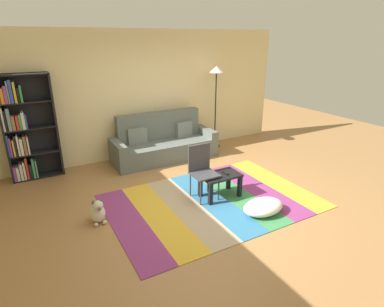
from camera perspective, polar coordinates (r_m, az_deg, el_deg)
The scene contains 11 objects.
ground_plane at distance 5.27m, azimuth 2.23°, elevation -8.19°, with size 14.00×14.00×0.00m, color #9E7042.
back_wall at distance 7.03m, azimuth -8.62°, elevation 10.61°, with size 6.80×0.10×2.70m, color beige.
rug at distance 5.19m, azimuth 3.70°, elevation -8.64°, with size 3.30×2.25×0.01m.
couch at distance 6.87m, azimuth -5.20°, elevation 1.78°, with size 2.26×0.80×1.00m.
bookshelf at distance 6.45m, azimuth -28.36°, elevation 3.67°, with size 0.90×0.28×1.95m.
coffee_table at distance 5.20m, azimuth 5.17°, elevation -4.71°, with size 0.66×0.40×0.40m.
pouf at distance 4.91m, azimuth 12.86°, elevation -9.46°, with size 0.67×0.44×0.22m, color white.
dog at distance 4.78m, azimuth -16.85°, elevation -10.17°, with size 0.22×0.35×0.40m.
standing_lamp at distance 7.37m, azimuth 4.44°, elevation 13.17°, with size 0.32×0.32×1.91m.
tv_remote at distance 5.20m, azimuth 6.08°, elevation -3.57°, with size 0.04×0.15×0.02m, color black.
folding_chair at distance 5.11m, azimuth 1.82°, elevation -2.51°, with size 0.40×0.40×0.90m.
Camera 1 is at (-2.42, -3.94, 2.53)m, focal length 29.22 mm.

